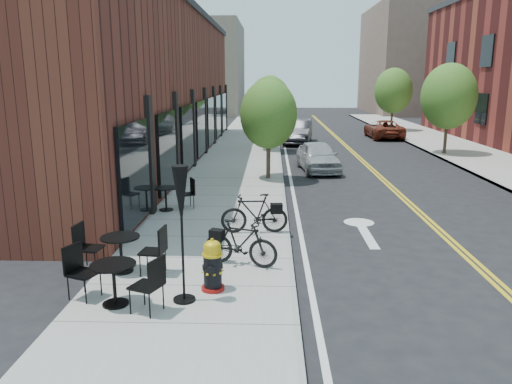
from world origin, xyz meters
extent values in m
plane|color=black|center=(0.00, 0.00, 0.00)|extent=(120.00, 120.00, 0.00)
cube|color=#9E9B93|center=(-2.00, 10.00, 0.06)|extent=(4.00, 70.00, 0.12)
cube|color=#4D2018|center=(-6.50, 14.00, 3.50)|extent=(5.00, 28.00, 7.00)
cube|color=#726656|center=(-8.00, 48.00, 5.00)|extent=(8.00, 14.00, 10.00)
cube|color=brown|center=(16.00, 50.00, 6.00)|extent=(10.00, 16.00, 12.00)
cylinder|color=#382B1E|center=(-0.60, 9.00, 0.93)|extent=(0.16, 0.16, 1.61)
ellipsoid|color=#305E1D|center=(-0.60, 9.00, 2.61)|extent=(2.20, 2.20, 2.64)
cylinder|color=#382B1E|center=(-0.60, 17.00, 0.96)|extent=(0.16, 0.16, 1.68)
ellipsoid|color=#305E1D|center=(-0.60, 17.00, 2.72)|extent=(2.30, 2.30, 2.76)
cylinder|color=#382B1E|center=(-0.60, 25.00, 0.91)|extent=(0.16, 0.16, 1.57)
ellipsoid|color=#305E1D|center=(-0.60, 25.00, 2.54)|extent=(2.10, 2.10, 2.52)
cylinder|color=#382B1E|center=(-0.60, 33.00, 0.98)|extent=(0.16, 0.16, 1.71)
ellipsoid|color=#305E1D|center=(-0.60, 33.00, 2.79)|extent=(2.40, 2.40, 2.88)
cylinder|color=#382B1E|center=(8.60, 16.00, 1.03)|extent=(0.16, 0.16, 1.82)
ellipsoid|color=#305E1D|center=(8.60, 16.00, 3.06)|extent=(2.80, 2.80, 3.36)
cylinder|color=#382B1E|center=(8.60, 28.00, 1.03)|extent=(0.16, 0.16, 1.82)
ellipsoid|color=#305E1D|center=(8.60, 28.00, 3.06)|extent=(2.80, 2.80, 3.36)
cylinder|color=maroon|center=(-1.55, -1.68, 0.15)|extent=(0.54, 0.54, 0.06)
cylinder|color=black|center=(-1.55, -1.68, 0.48)|extent=(0.42, 0.42, 0.65)
cylinder|color=gold|center=(-1.55, -1.68, 0.81)|extent=(0.47, 0.47, 0.04)
cylinder|color=gold|center=(-1.55, -1.68, 0.90)|extent=(0.40, 0.40, 0.15)
ellipsoid|color=gold|center=(-1.55, -1.68, 0.98)|extent=(0.39, 0.39, 0.19)
cylinder|color=gold|center=(-1.55, -1.68, 1.08)|extent=(0.07, 0.07, 0.06)
imported|color=black|center=(-0.90, 1.85, 0.63)|extent=(1.72, 0.60, 1.02)
imported|color=black|center=(-1.11, -0.42, 0.61)|extent=(1.69, 0.94, 0.98)
cylinder|color=black|center=(-3.50, -0.85, 0.14)|extent=(0.50, 0.50, 0.03)
cylinder|color=black|center=(-3.50, -0.85, 0.49)|extent=(0.07, 0.07, 0.72)
cylinder|color=black|center=(-3.50, -0.85, 0.85)|extent=(0.87, 0.87, 0.03)
cylinder|color=black|center=(-3.17, -2.36, 0.14)|extent=(0.59, 0.59, 0.03)
cylinder|color=black|center=(-3.17, -2.36, 0.49)|extent=(0.08, 0.08, 0.72)
cylinder|color=black|center=(-3.17, -2.36, 0.85)|extent=(1.01, 1.01, 0.03)
cylinder|color=black|center=(-3.60, 3.99, 0.13)|extent=(0.56, 0.56, 0.03)
cylinder|color=black|center=(-3.60, 3.99, 0.46)|extent=(0.08, 0.08, 0.67)
cylinder|color=black|center=(-3.60, 3.99, 0.80)|extent=(0.96, 0.96, 0.03)
cylinder|color=black|center=(-2.00, -2.16, 0.14)|extent=(0.39, 0.39, 0.04)
cylinder|color=black|center=(-2.00, -2.16, 1.32)|extent=(0.04, 0.04, 2.34)
cone|color=black|center=(-2.00, -2.16, 2.02)|extent=(0.28, 0.28, 1.03)
imported|color=#A2A4AA|center=(1.55, 11.28, 0.64)|extent=(1.91, 3.91, 1.28)
imported|color=black|center=(1.15, 20.78, 0.74)|extent=(2.13, 4.67, 1.48)
imported|color=#A8A9AD|center=(0.80, 26.74, 0.64)|extent=(2.09, 4.55, 1.29)
imported|color=maroon|center=(7.09, 23.69, 0.61)|extent=(2.11, 4.44, 1.23)
camera|label=1|loc=(-0.48, -10.28, 3.95)|focal=35.00mm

